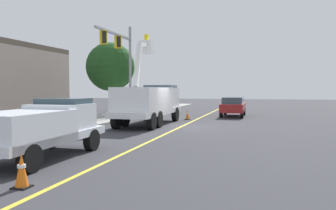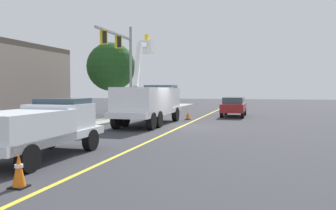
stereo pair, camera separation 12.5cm
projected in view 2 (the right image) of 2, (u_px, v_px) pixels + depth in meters
name	position (u px, v px, depth m)	size (l,w,h in m)	color
ground	(181.00, 127.00, 21.89)	(120.00, 120.00, 0.00)	#38383D
sidewalk_far_side	(83.00, 123.00, 23.79)	(60.00, 3.60, 0.12)	#9E9E99
lane_centre_stripe	(181.00, 127.00, 21.89)	(50.00, 0.16, 0.01)	yellow
utility_bucket_truck	(150.00, 101.00, 23.20)	(8.30, 2.87, 6.36)	white
service_pickup_truck	(39.00, 127.00, 11.82)	(5.68, 2.38, 2.06)	white
passing_minivan	(234.00, 105.00, 29.88)	(4.87, 2.11, 1.69)	maroon
traffic_cone_leading	(19.00, 170.00, 8.38)	(0.40, 0.40, 0.87)	black
traffic_cone_mid_front	(188.00, 115.00, 26.95)	(0.40, 0.40, 0.77)	black
traffic_signal_mast	(122.00, 55.00, 27.58)	(6.47, 0.67, 7.72)	gray
street_tree_right	(111.00, 67.00, 31.54)	(4.47, 4.47, 6.68)	brown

